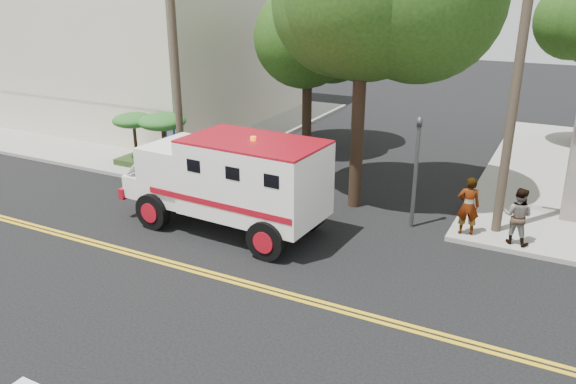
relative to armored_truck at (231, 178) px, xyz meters
The scene contains 12 objects.
ground 3.49m from the armored_truck, 66.63° to the right, with size 100.00×100.00×0.00m, color black.
sidewalk_nw 16.40m from the armored_truck, 138.92° to the left, with size 17.00×17.00×0.15m, color gray.
building_left 19.12m from the armored_truck, 139.48° to the left, with size 16.00×14.00×10.00m, color beige.
utility_pole_left 6.11m from the armored_truck, 143.78° to the left, with size 0.28×0.28×9.00m, color #382D23.
utility_pole_right 8.70m from the armored_truck, 24.53° to the left, with size 0.28×0.28×9.00m, color #382D23.
tree_left 9.96m from the armored_truck, 99.32° to the left, with size 4.48×4.20×7.70m.
traffic_signal 5.76m from the armored_truck, 29.44° to the left, with size 0.15×0.18×3.60m.
accessibility_sign 6.05m from the armored_truck, 145.82° to the left, with size 0.45×0.10×2.02m.
palm_planter 7.33m from the armored_truck, 148.33° to the left, with size 3.52×2.63×2.36m.
armored_truck is the anchor object (origin of this frame).
pedestrian_a 7.26m from the armored_truck, 22.11° to the left, with size 0.67×0.44×1.83m, color gray.
pedestrian_b 8.59m from the armored_truck, 18.56° to the left, with size 0.84×0.65×1.73m, color gray.
Camera 1 is at (7.86, -10.93, 7.37)m, focal length 35.00 mm.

